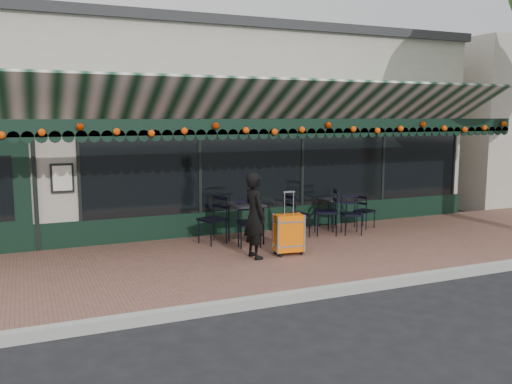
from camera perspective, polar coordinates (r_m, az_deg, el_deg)
name	(u,v)px	position (r m, az deg, el deg)	size (l,w,h in m)	color
ground	(343,292)	(8.45, 9.14, -10.37)	(80.00, 80.00, 0.00)	black
sidewalk	(285,256)	(10.10, 3.03, -6.79)	(18.00, 4.00, 0.15)	brown
curb	(346,289)	(8.37, 9.45, -10.04)	(18.00, 0.16, 0.15)	#9E9E99
restaurant_building	(192,130)	(15.23, -6.74, 6.49)	(12.00, 9.60, 4.50)	#A79E91
woman	(255,215)	(9.55, -0.12, -2.48)	(0.56, 0.37, 1.53)	black
suitcase	(289,234)	(9.85, 3.46, -4.41)	(0.53, 0.33, 1.16)	orange
cafe_table_a	(332,201)	(12.28, 8.04, -0.99)	(0.54, 0.54, 0.67)	black
cafe_table_b	(246,208)	(10.70, -1.07, -1.68)	(0.64, 0.64, 0.78)	black
chair_a_left	(326,212)	(11.59, 7.34, -2.10)	(0.49, 0.49, 0.97)	black
chair_a_right	(365,211)	(12.44, 11.38, -1.99)	(0.38, 0.38, 0.76)	black
chair_a_front	(352,215)	(11.71, 10.03, -2.35)	(0.43, 0.43, 0.85)	black
chair_b_left	(212,220)	(10.72, -4.61, -2.94)	(0.47, 0.47, 0.94)	black
chair_b_right	(297,215)	(11.30, 4.32, -2.46)	(0.46, 0.46, 0.91)	black
chair_b_front	(249,223)	(10.47, -0.72, -3.26)	(0.46, 0.46, 0.92)	black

